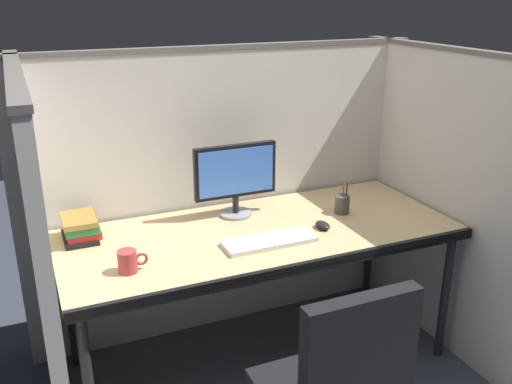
# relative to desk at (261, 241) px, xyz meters

# --- Properties ---
(cubicle_partition_rear) EXTENTS (2.21, 0.06, 1.57)m
(cubicle_partition_rear) POSITION_rel_desk_xyz_m (0.00, 0.46, 0.10)
(cubicle_partition_rear) COLOR beige
(cubicle_partition_rear) RESTS_ON ground
(cubicle_partition_left) EXTENTS (0.06, 1.41, 1.57)m
(cubicle_partition_left) POSITION_rel_desk_xyz_m (-0.99, -0.09, 0.10)
(cubicle_partition_left) COLOR beige
(cubicle_partition_left) RESTS_ON ground
(cubicle_partition_right) EXTENTS (0.06, 1.41, 1.57)m
(cubicle_partition_right) POSITION_rel_desk_xyz_m (0.99, -0.09, 0.10)
(cubicle_partition_right) COLOR beige
(cubicle_partition_right) RESTS_ON ground
(desk) EXTENTS (1.90, 0.80, 0.74)m
(desk) POSITION_rel_desk_xyz_m (0.00, 0.00, 0.00)
(desk) COLOR tan
(desk) RESTS_ON ground
(monitor_center) EXTENTS (0.43, 0.17, 0.37)m
(monitor_center) POSITION_rel_desk_xyz_m (-0.04, 0.24, 0.27)
(monitor_center) COLOR gray
(monitor_center) RESTS_ON desk
(keyboard_main) EXTENTS (0.43, 0.15, 0.02)m
(keyboard_main) POSITION_rel_desk_xyz_m (-0.02, -0.14, 0.06)
(keyboard_main) COLOR silver
(keyboard_main) RESTS_ON desk
(computer_mouse) EXTENTS (0.06, 0.10, 0.04)m
(computer_mouse) POSITION_rel_desk_xyz_m (0.29, -0.09, 0.07)
(computer_mouse) COLOR black
(computer_mouse) RESTS_ON desk
(book_stack) EXTENTS (0.16, 0.23, 0.12)m
(book_stack) POSITION_rel_desk_xyz_m (-0.80, 0.25, 0.11)
(book_stack) COLOR black
(book_stack) RESTS_ON desk
(pen_cup) EXTENTS (0.08, 0.08, 0.17)m
(pen_cup) POSITION_rel_desk_xyz_m (0.48, 0.05, 0.10)
(pen_cup) COLOR #4C4742
(pen_cup) RESTS_ON desk
(coffee_mug) EXTENTS (0.13, 0.08, 0.09)m
(coffee_mug) POSITION_rel_desk_xyz_m (-0.67, -0.16, 0.10)
(coffee_mug) COLOR #993333
(coffee_mug) RESTS_ON desk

